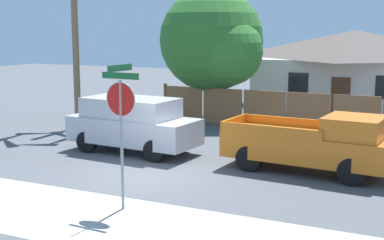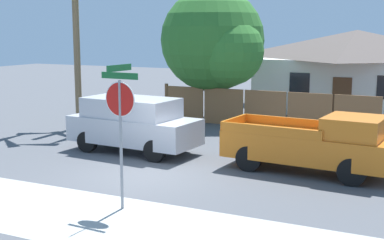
{
  "view_description": "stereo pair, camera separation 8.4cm",
  "coord_description": "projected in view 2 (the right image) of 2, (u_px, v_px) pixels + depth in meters",
  "views": [
    {
      "loc": [
        7.85,
        -13.09,
        4.22
      ],
      "look_at": [
        1.13,
        0.96,
        1.6
      ],
      "focal_mm": 50.0,
      "sensor_mm": 36.0,
      "label": 1
    },
    {
      "loc": [
        7.92,
        -13.06,
        4.22
      ],
      "look_at": [
        1.13,
        0.96,
        1.6
      ],
      "focal_mm": 50.0,
      "sensor_mm": 36.0,
      "label": 2
    }
  ],
  "objects": [
    {
      "name": "house",
      "position": [
        356.0,
        68.0,
        28.73
      ],
      "size": [
        9.95,
        8.03,
        4.24
      ],
      "color": "white",
      "rests_on": "ground"
    },
    {
      "name": "wooden_fence",
      "position": [
        309.0,
        112.0,
        22.47
      ],
      "size": [
        13.81,
        0.12,
        1.73
      ],
      "color": "brown",
      "rests_on": "ground"
    },
    {
      "name": "sidewalk_strip",
      "position": [
        64.0,
        213.0,
        12.5
      ],
      "size": [
        36.0,
        3.2,
        0.01
      ],
      "color": "#A3A39E",
      "rests_on": "ground"
    },
    {
      "name": "stop_sign",
      "position": [
        120.0,
        111.0,
        12.41
      ],
      "size": [
        1.02,
        0.92,
        3.44
      ],
      "rotation": [
        0.0,
        0.0,
        -0.05
      ],
      "color": "gray",
      "rests_on": "ground"
    },
    {
      "name": "red_suv",
      "position": [
        133.0,
        123.0,
        18.61
      ],
      "size": [
        4.72,
        2.24,
        1.91
      ],
      "rotation": [
        0.0,
        0.0,
        -0.08
      ],
      "color": "#B7B7BC",
      "rests_on": "ground"
    },
    {
      "name": "oak_tree",
      "position": [
        216.0,
        42.0,
        24.6
      ],
      "size": [
        5.05,
        4.81,
        6.18
      ],
      "color": "brown",
      "rests_on": "ground"
    },
    {
      "name": "ground_plane",
      "position": [
        143.0,
        176.0,
        15.7
      ],
      "size": [
        80.0,
        80.0,
        0.0
      ],
      "primitive_type": "plane",
      "color": "#4C4F54"
    },
    {
      "name": "orange_pickup",
      "position": [
        314.0,
        144.0,
        15.89
      ],
      "size": [
        5.09,
        2.24,
        1.79
      ],
      "rotation": [
        0.0,
        0.0,
        -0.08
      ],
      "color": "orange",
      "rests_on": "ground"
    }
  ]
}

